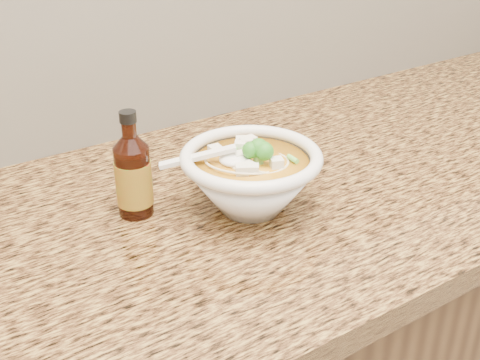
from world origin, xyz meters
TOP-DOWN VIEW (x-y plane):
  - counter_slab at (0.00, 1.68)m, footprint 4.00×0.68m
  - soup_bowl at (0.07, 1.63)m, footprint 0.23×0.21m
  - hot_sauce_bottle at (-0.08, 1.71)m, footprint 0.06×0.06m

SIDE VIEW (x-z plane):
  - counter_slab at x=0.00m, z-range 0.86..0.90m
  - soup_bowl at x=0.07m, z-range 0.89..1.01m
  - hot_sauce_bottle at x=-0.08m, z-range 0.88..1.05m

